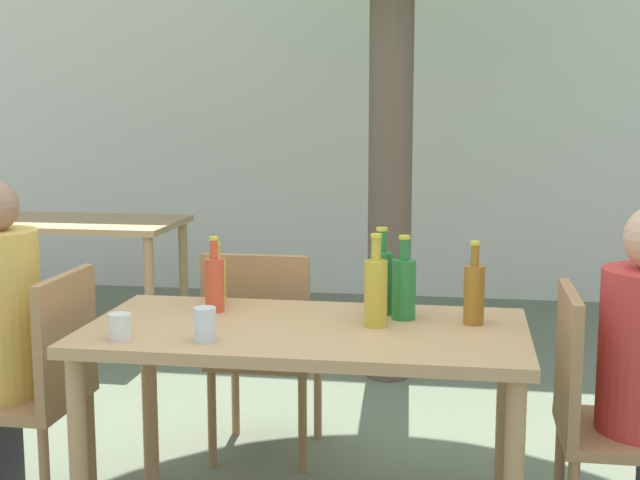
{
  "coord_description": "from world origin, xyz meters",
  "views": [
    {
      "loc": [
        0.52,
        -2.88,
        1.5
      ],
      "look_at": [
        0.0,
        0.3,
        1.0
      ],
      "focal_mm": 50.0,
      "sensor_mm": 36.0,
      "label": 1
    }
  ],
  "objects_px": {
    "amber_bottle_5": "(474,292)",
    "oil_cruet_3": "(376,291)",
    "green_bottle_0": "(381,280)",
    "dining_table_back": "(75,234)",
    "soda_bottle_1": "(214,283)",
    "dining_table_front": "(306,351)",
    "patio_chair_0": "(39,380)",
    "patio_chair_1": "(601,410)",
    "drinking_glass_0": "(205,324)",
    "green_bottle_2": "(404,287)",
    "drinking_glass_1": "(120,326)",
    "oil_cruet_4": "(217,279)",
    "patio_chair_2": "(262,343)"
  },
  "relations": [
    {
      "from": "dining_table_back",
      "to": "soda_bottle_1",
      "type": "relative_size",
      "value": 4.93
    },
    {
      "from": "soda_bottle_1",
      "to": "oil_cruet_3",
      "type": "relative_size",
      "value": 0.87
    },
    {
      "from": "green_bottle_0",
      "to": "green_bottle_2",
      "type": "distance_m",
      "value": 0.11
    },
    {
      "from": "soda_bottle_1",
      "to": "oil_cruet_3",
      "type": "bearing_deg",
      "value": -11.93
    },
    {
      "from": "oil_cruet_3",
      "to": "green_bottle_0",
      "type": "bearing_deg",
      "value": 89.47
    },
    {
      "from": "patio_chair_2",
      "to": "green_bottle_2",
      "type": "distance_m",
      "value": 0.85
    },
    {
      "from": "oil_cruet_4",
      "to": "dining_table_front",
      "type": "bearing_deg",
      "value": -37.67
    },
    {
      "from": "patio_chair_2",
      "to": "soda_bottle_1",
      "type": "height_order",
      "value": "soda_bottle_1"
    },
    {
      "from": "green_bottle_0",
      "to": "oil_cruet_4",
      "type": "height_order",
      "value": "green_bottle_0"
    },
    {
      "from": "dining_table_front",
      "to": "drinking_glass_0",
      "type": "height_order",
      "value": "drinking_glass_0"
    },
    {
      "from": "soda_bottle_1",
      "to": "oil_cruet_4",
      "type": "xyz_separation_m",
      "value": [
        -0.03,
        0.14,
        -0.02
      ]
    },
    {
      "from": "drinking_glass_1",
      "to": "green_bottle_2",
      "type": "bearing_deg",
      "value": 25.59
    },
    {
      "from": "soda_bottle_1",
      "to": "drinking_glass_0",
      "type": "distance_m",
      "value": 0.41
    },
    {
      "from": "dining_table_back",
      "to": "drinking_glass_0",
      "type": "xyz_separation_m",
      "value": [
        1.68,
        -2.73,
        0.15
      ]
    },
    {
      "from": "patio_chair_0",
      "to": "soda_bottle_1",
      "type": "height_order",
      "value": "soda_bottle_1"
    },
    {
      "from": "oil_cruet_4",
      "to": "amber_bottle_5",
      "type": "relative_size",
      "value": 0.81
    },
    {
      "from": "patio_chair_1",
      "to": "oil_cruet_3",
      "type": "bearing_deg",
      "value": 87.18
    },
    {
      "from": "dining_table_front",
      "to": "oil_cruet_3",
      "type": "relative_size",
      "value": 4.7
    },
    {
      "from": "patio_chair_1",
      "to": "oil_cruet_4",
      "type": "bearing_deg",
      "value": 77.45
    },
    {
      "from": "oil_cruet_4",
      "to": "drinking_glass_0",
      "type": "xyz_separation_m",
      "value": [
        0.11,
        -0.54,
        -0.03
      ]
    },
    {
      "from": "drinking_glass_0",
      "to": "drinking_glass_1",
      "type": "bearing_deg",
      "value": -175.65
    },
    {
      "from": "green_bottle_0",
      "to": "drinking_glass_1",
      "type": "xyz_separation_m",
      "value": [
        -0.79,
        -0.48,
        -0.08
      ]
    },
    {
      "from": "green_bottle_0",
      "to": "oil_cruet_4",
      "type": "xyz_separation_m",
      "value": [
        -0.63,
        0.08,
        -0.03
      ]
    },
    {
      "from": "oil_cruet_4",
      "to": "amber_bottle_5",
      "type": "bearing_deg",
      "value": -10.79
    },
    {
      "from": "soda_bottle_1",
      "to": "drinking_glass_0",
      "type": "bearing_deg",
      "value": -78.35
    },
    {
      "from": "patio_chair_1",
      "to": "green_bottle_0",
      "type": "bearing_deg",
      "value": 73.17
    },
    {
      "from": "green_bottle_2",
      "to": "amber_bottle_5",
      "type": "relative_size",
      "value": 1.03
    },
    {
      "from": "dining_table_back",
      "to": "amber_bottle_5",
      "type": "xyz_separation_m",
      "value": [
        2.52,
        -2.36,
        0.2
      ]
    },
    {
      "from": "dining_table_back",
      "to": "amber_bottle_5",
      "type": "height_order",
      "value": "amber_bottle_5"
    },
    {
      "from": "green_bottle_2",
      "to": "oil_cruet_4",
      "type": "distance_m",
      "value": 0.73
    },
    {
      "from": "green_bottle_2",
      "to": "green_bottle_0",
      "type": "bearing_deg",
      "value": 141.88
    },
    {
      "from": "soda_bottle_1",
      "to": "drinking_glass_1",
      "type": "bearing_deg",
      "value": -114.41
    },
    {
      "from": "patio_chair_0",
      "to": "patio_chair_2",
      "type": "bearing_deg",
      "value": 132.45
    },
    {
      "from": "green_bottle_2",
      "to": "drinking_glass_1",
      "type": "distance_m",
      "value": 0.97
    },
    {
      "from": "patio_chair_1",
      "to": "drinking_glass_0",
      "type": "relative_size",
      "value": 8.22
    },
    {
      "from": "green_bottle_0",
      "to": "drinking_glass_0",
      "type": "relative_size",
      "value": 2.85
    },
    {
      "from": "soda_bottle_1",
      "to": "amber_bottle_5",
      "type": "distance_m",
      "value": 0.92
    },
    {
      "from": "dining_table_front",
      "to": "green_bottle_0",
      "type": "height_order",
      "value": "green_bottle_0"
    },
    {
      "from": "green_bottle_0",
      "to": "drinking_glass_0",
      "type": "xyz_separation_m",
      "value": [
        -0.52,
        -0.46,
        -0.07
      ]
    },
    {
      "from": "oil_cruet_3",
      "to": "oil_cruet_4",
      "type": "bearing_deg",
      "value": 156.85
    },
    {
      "from": "green_bottle_0",
      "to": "soda_bottle_1",
      "type": "distance_m",
      "value": 0.6
    },
    {
      "from": "amber_bottle_5",
      "to": "drinking_glass_0",
      "type": "relative_size",
      "value": 2.61
    },
    {
      "from": "green_bottle_0",
      "to": "drinking_glass_0",
      "type": "distance_m",
      "value": 0.7
    },
    {
      "from": "dining_table_front",
      "to": "patio_chair_0",
      "type": "distance_m",
      "value": 0.99
    },
    {
      "from": "patio_chair_0",
      "to": "oil_cruet_3",
      "type": "relative_size",
      "value": 2.85
    },
    {
      "from": "dining_table_front",
      "to": "oil_cruet_4",
      "type": "xyz_separation_m",
      "value": [
        -0.4,
        0.31,
        0.18
      ]
    },
    {
      "from": "amber_bottle_5",
      "to": "oil_cruet_3",
      "type": "bearing_deg",
      "value": -165.14
    },
    {
      "from": "green_bottle_2",
      "to": "drinking_glass_0",
      "type": "height_order",
      "value": "green_bottle_2"
    },
    {
      "from": "oil_cruet_3",
      "to": "drinking_glass_0",
      "type": "distance_m",
      "value": 0.59
    },
    {
      "from": "oil_cruet_4",
      "to": "drinking_glass_0",
      "type": "height_order",
      "value": "oil_cruet_4"
    }
  ]
}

